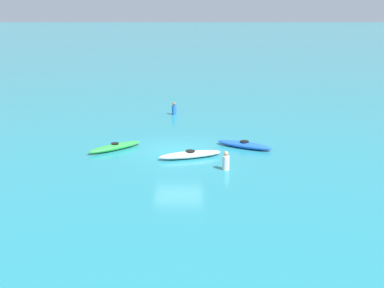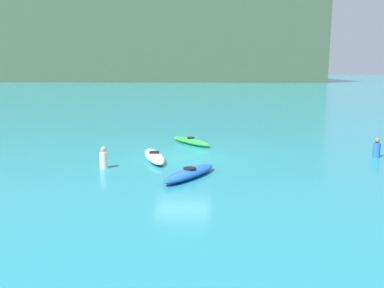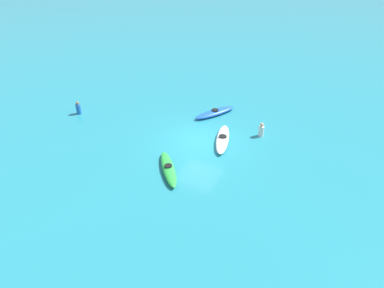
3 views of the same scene
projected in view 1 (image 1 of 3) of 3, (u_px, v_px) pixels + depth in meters
name	position (u px, v px, depth m)	size (l,w,h in m)	color
ground_plane	(179.00, 151.00, 24.02)	(600.00, 600.00, 0.00)	teal
kayak_white	(190.00, 155.00, 22.83)	(1.66, 3.24, 0.37)	white
kayak_green	(115.00, 147.00, 24.14)	(2.47, 2.74, 0.37)	green
kayak_blue	(244.00, 145.00, 24.51)	(2.15, 3.04, 0.37)	blue
person_near_shore	(174.00, 109.00, 32.31)	(0.33, 0.33, 0.88)	blue
person_by_kayaks	(226.00, 162.00, 21.05)	(0.44, 0.44, 0.88)	silver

